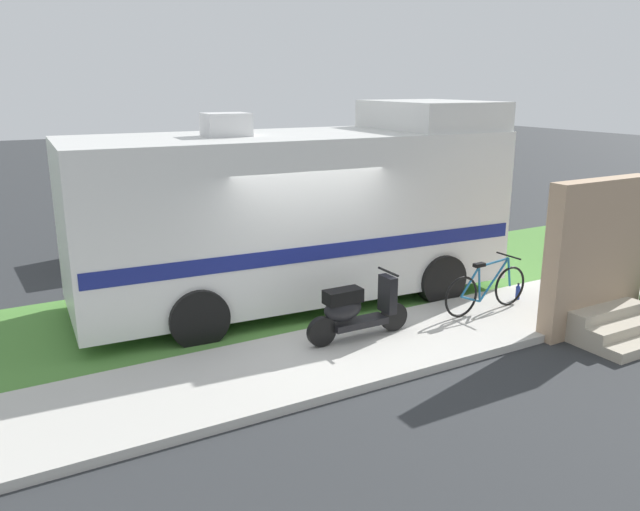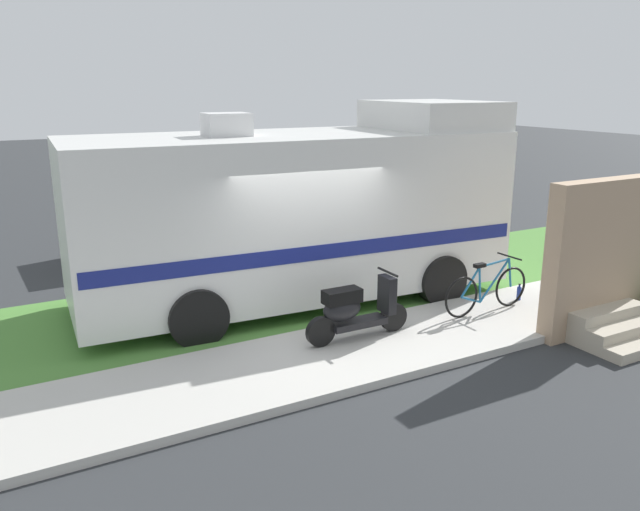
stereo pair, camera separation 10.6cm
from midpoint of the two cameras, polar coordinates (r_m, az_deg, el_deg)
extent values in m
plane|color=#2D3033|center=(10.12, -0.40, -6.64)|extent=(80.00, 80.00, 0.00)
cube|color=beige|center=(9.14, 3.24, -8.73)|extent=(24.00, 2.00, 0.12)
cube|color=#4C8438|center=(11.36, -4.04, -3.96)|extent=(24.00, 3.40, 0.08)
cube|color=silver|center=(10.93, -2.24, 3.93)|extent=(7.56, 3.06, 2.66)
cube|color=silver|center=(12.11, 10.28, 12.34)|extent=(1.96, 2.57, 0.50)
cube|color=navy|center=(11.02, -2.22, 1.90)|extent=(7.42, 3.07, 0.24)
cube|color=black|center=(12.73, 13.30, 7.27)|extent=(0.22, 2.19, 0.90)
cube|color=silver|center=(10.36, -8.11, 11.58)|extent=(0.74, 0.64, 0.36)
cylinder|color=black|center=(13.28, 4.85, 0.71)|extent=(0.92, 0.34, 0.90)
cylinder|color=black|center=(11.29, 11.14, -2.16)|extent=(0.92, 0.34, 0.90)
cylinder|color=black|center=(11.80, -13.73, -1.56)|extent=(0.92, 0.34, 0.90)
cylinder|color=black|center=(9.49, -10.61, -5.51)|extent=(0.92, 0.34, 0.90)
cylinder|color=black|center=(9.74, 6.91, -5.49)|extent=(0.44, 0.11, 0.44)
cylinder|color=black|center=(9.12, 0.38, -6.86)|extent=(0.44, 0.11, 0.44)
cube|color=black|center=(9.41, 3.76, -6.05)|extent=(0.88, 0.29, 0.10)
cube|color=black|center=(9.11, 2.33, -3.67)|extent=(0.56, 0.27, 0.20)
ellipsoid|color=black|center=(9.18, 2.32, -4.85)|extent=(0.60, 0.31, 0.36)
cube|color=black|center=(9.55, 6.37, -3.50)|extent=(0.14, 0.32, 0.56)
cylinder|color=black|center=(9.44, 6.43, -1.48)|extent=(0.04, 0.50, 0.04)
sphere|color=white|center=(9.49, 6.40, -2.47)|extent=(0.12, 0.12, 0.12)
torus|color=black|center=(11.17, 17.02, -2.69)|extent=(0.68, 0.05, 0.68)
torus|color=black|center=(10.42, 12.89, -3.68)|extent=(0.68, 0.05, 0.68)
cylinder|color=#1E6699|center=(10.85, 15.71, -2.15)|extent=(0.62, 0.05, 0.68)
cylinder|color=#1E6699|center=(10.63, 14.45, -2.56)|extent=(0.10, 0.04, 0.61)
cylinder|color=#1E6699|center=(10.74, 15.70, -0.64)|extent=(0.66, 0.05, 0.09)
cylinder|color=#1E6699|center=(10.58, 13.69, -3.88)|extent=(0.43, 0.05, 0.19)
cylinder|color=#1E6699|center=(10.46, 13.66, -2.35)|extent=(0.38, 0.04, 0.47)
cylinder|color=#1E6699|center=(11.06, 16.97, -1.49)|extent=(0.12, 0.04, 0.51)
cube|color=black|center=(10.51, 14.44, -0.87)|extent=(0.20, 0.10, 0.06)
cylinder|color=black|center=(10.96, 16.93, -0.08)|extent=(0.04, 0.52, 0.03)
cube|color=#B7B29E|center=(15.49, -5.10, 4.93)|extent=(2.38, 2.07, 1.47)
cube|color=black|center=(15.42, -5.13, 6.51)|extent=(2.26, 2.08, 0.44)
cube|color=#B7B29E|center=(14.65, -14.18, 2.61)|extent=(2.89, 2.08, 0.81)
cylinder|color=black|center=(16.54, -5.93, 3.34)|extent=(0.77, 0.26, 0.76)
cylinder|color=black|center=(14.86, -2.80, 2.04)|extent=(0.77, 0.26, 0.76)
cylinder|color=black|center=(15.53, -16.33, 2.01)|extent=(0.77, 0.26, 0.76)
cylinder|color=black|center=(13.73, -14.27, 0.47)|extent=(0.77, 0.26, 0.76)
cube|color=#B2A893|center=(10.56, 25.92, -6.83)|extent=(1.40, 0.96, 0.16)
cube|color=#B2A893|center=(10.59, 25.32, -5.77)|extent=(1.40, 0.64, 0.16)
cube|color=#B2A893|center=(10.63, 24.73, -4.71)|extent=(1.40, 0.32, 0.16)
cube|color=tan|center=(10.57, 23.87, -0.16)|extent=(2.00, 0.30, 2.40)
cylinder|color=navy|center=(11.59, 17.70, -3.27)|extent=(0.08, 0.08, 0.23)
cylinder|color=navy|center=(11.54, 17.75, -2.62)|extent=(0.03, 0.03, 0.05)
cylinder|color=black|center=(11.54, 17.76, -2.49)|extent=(0.04, 0.04, 0.02)
cylinder|color=brown|center=(11.96, 22.43, -3.19)|extent=(0.07, 0.07, 0.21)
cylinder|color=brown|center=(11.92, 22.49, -2.60)|extent=(0.03, 0.03, 0.04)
cylinder|color=black|center=(11.92, 22.51, -2.48)|extent=(0.03, 0.03, 0.02)
camera|label=1|loc=(0.05, -89.70, 0.08)|focal=35.60mm
camera|label=2|loc=(0.05, 90.30, -0.08)|focal=35.60mm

